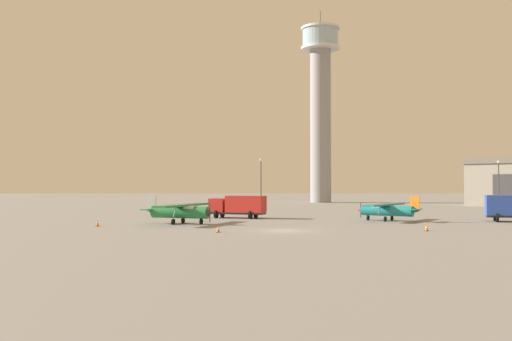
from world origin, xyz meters
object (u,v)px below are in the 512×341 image
object	(u,v)px
truck_box_red	(239,205)
traffic_cone_near_left	(427,228)
truck_box_blue	(510,207)
light_post_west	(499,180)
traffic_cone_mid_apron	(97,223)
light_post_east	(261,179)
airplane_green	(179,211)
airplane_teal	(388,209)
traffic_cone_near_right	(218,229)
control_tower	(321,99)

from	to	relation	value
truck_box_red	traffic_cone_near_left	bearing A→B (deg)	152.39
truck_box_blue	light_post_west	size ratio (longest dim) A/B	0.73
traffic_cone_mid_apron	truck_box_red	bearing A→B (deg)	45.01
truck_box_blue	light_post_east	bearing A→B (deg)	145.21
truck_box_blue	traffic_cone_near_left	size ratio (longest dim) A/B	10.10
airplane_green	traffic_cone_mid_apron	distance (m)	8.58
airplane_teal	traffic_cone_mid_apron	distance (m)	32.49
traffic_cone_near_right	traffic_cone_mid_apron	bearing A→B (deg)	151.30
truck_box_red	traffic_cone_near_right	size ratio (longest dim) A/B	12.57
airplane_teal	truck_box_blue	size ratio (longest dim) A/B	1.49
truck_box_blue	airplane_green	bearing A→B (deg)	-157.85
airplane_green	truck_box_blue	bearing A→B (deg)	25.04
truck_box_red	traffic_cone_mid_apron	world-z (taller)	truck_box_red
airplane_teal	light_post_east	world-z (taller)	light_post_east
light_post_west	light_post_east	bearing A→B (deg)	173.25
airplane_teal	light_post_west	bearing A→B (deg)	-97.33
light_post_east	traffic_cone_near_left	distance (m)	50.04
airplane_teal	light_post_east	distance (m)	36.92
airplane_green	traffic_cone_near_left	bearing A→B (deg)	-0.91
airplane_green	traffic_cone_near_right	world-z (taller)	airplane_green
truck_box_blue	light_post_west	bearing A→B (deg)	85.37
traffic_cone_mid_apron	light_post_west	bearing A→B (deg)	33.58
traffic_cone_near_left	traffic_cone_near_right	xyz separation A→B (m)	(-19.02, -1.67, -0.00)
airplane_teal	truck_box_blue	bearing A→B (deg)	-151.38
light_post_west	traffic_cone_near_left	distance (m)	49.46
airplane_green	truck_box_red	distance (m)	12.07
airplane_green	light_post_east	size ratio (longest dim) A/B	1.19
control_tower	traffic_cone_near_left	distance (m)	83.19
traffic_cone_near_left	airplane_teal	bearing A→B (deg)	91.97
light_post_east	traffic_cone_mid_apron	world-z (taller)	light_post_east
light_post_east	airplane_green	bearing A→B (deg)	-102.76
light_post_east	airplane_teal	bearing A→B (deg)	-66.34
traffic_cone_near_right	control_tower	bearing A→B (deg)	77.72
truck_box_blue	light_post_east	xyz separation A→B (m)	(-28.35, 34.78, 3.55)
airplane_teal	airplane_green	size ratio (longest dim) A/B	0.86
airplane_green	light_post_east	bearing A→B (deg)	96.16
light_post_west	traffic_cone_near_right	size ratio (longest dim) A/B	13.93
airplane_teal	airplane_green	distance (m)	24.07
traffic_cone_near_right	truck_box_red	bearing A→B (deg)	87.26
light_post_east	truck_box_red	bearing A→B (deg)	-95.69
truck_box_red	traffic_cone_near_left	xyz separation A→B (m)	(18.02, -19.14, -1.30)
airplane_teal	traffic_cone_mid_apron	bearing A→B (deg)	48.55
light_post_west	control_tower	bearing A→B (deg)	124.90
airplane_teal	truck_box_red	xyz separation A→B (m)	(-17.55, 5.35, 0.24)
truck_box_red	light_post_west	xyz separation A→B (m)	(42.51, 23.58, 3.32)
traffic_cone_near_left	traffic_cone_mid_apron	size ratio (longest dim) A/B	0.92
control_tower	traffic_cone_near_right	size ratio (longest dim) A/B	76.20
airplane_green	light_post_west	world-z (taller)	light_post_west
light_post_west	traffic_cone_near_left	bearing A→B (deg)	-119.82
airplane_green	control_tower	bearing A→B (deg)	91.21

